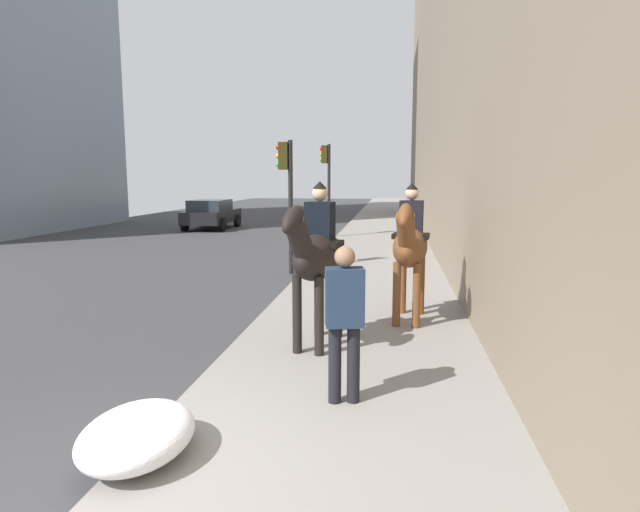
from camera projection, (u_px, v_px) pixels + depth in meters
mounted_horse_near at (317, 255)px, 7.53m from camera, size 2.14×0.84×2.35m
mounted_horse_far at (410, 245)px, 8.87m from camera, size 2.15×0.74×2.32m
pedestrian_greeting at (344, 314)px, 5.66m from camera, size 0.33×0.44×1.70m
car_near_lane at (211, 213)px, 26.32m from camera, size 4.02×2.07×1.44m
traffic_light_near_curb at (287, 184)px, 13.84m from camera, size 0.20×0.44×3.47m
traffic_light_far_curb at (327, 176)px, 21.46m from camera, size 0.20×0.44×3.83m
snow_pile_near at (137, 435)px, 4.61m from camera, size 1.21×0.93×0.42m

